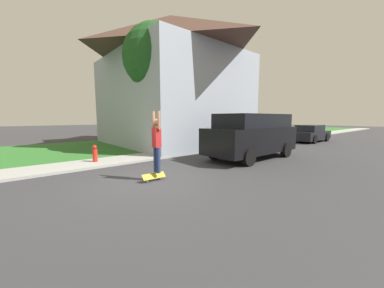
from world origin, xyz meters
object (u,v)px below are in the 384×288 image
(skateboarder, at_px, (157,141))
(fire_hydrant, at_px, (95,154))
(suv_parked, at_px, (252,135))
(car_down_street, at_px, (310,134))
(skateboard, at_px, (154,176))
(lawn_tree_near, at_px, (156,58))

(skateboarder, height_order, fire_hydrant, skateboarder)
(suv_parked, distance_m, car_down_street, 10.12)
(skateboard, bearing_deg, fire_hydrant, -170.41)
(fire_hydrant, bearing_deg, suv_parked, 60.66)
(lawn_tree_near, xyz_separation_m, suv_parked, (4.77, 2.51, -4.16))
(skateboard, height_order, fire_hydrant, fire_hydrant)
(suv_parked, bearing_deg, fire_hydrant, -119.34)
(lawn_tree_near, distance_m, fire_hydrant, 6.33)
(suv_parked, bearing_deg, lawn_tree_near, -152.23)
(skateboarder, bearing_deg, skateboard, -113.14)
(skateboarder, xyz_separation_m, fire_hydrant, (-3.91, -0.75, -0.81))
(suv_parked, bearing_deg, skateboard, -87.12)
(suv_parked, xyz_separation_m, skateboard, (0.29, -5.72, -1.00))
(lawn_tree_near, xyz_separation_m, car_down_street, (3.64, 12.55, -4.65))
(lawn_tree_near, height_order, fire_hydrant, lawn_tree_near)
(suv_parked, relative_size, skateboarder, 2.68)
(lawn_tree_near, bearing_deg, skateboard, -32.37)
(car_down_street, distance_m, skateboarder, 15.74)
(car_down_street, xyz_separation_m, skateboarder, (1.47, -15.66, 0.59))
(lawn_tree_near, height_order, car_down_street, lawn_tree_near)
(lawn_tree_near, relative_size, skateboarder, 3.71)
(suv_parked, bearing_deg, car_down_street, 96.45)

